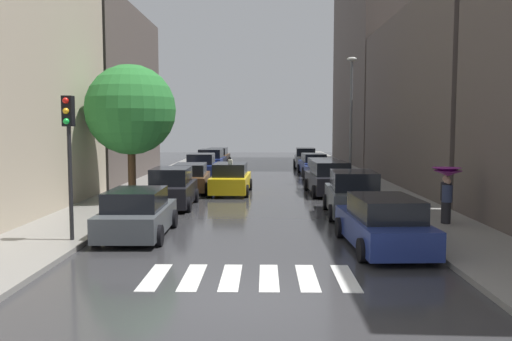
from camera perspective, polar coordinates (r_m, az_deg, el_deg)
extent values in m
cube|color=#313134|center=(34.52, 0.40, -1.04)|extent=(28.00, 72.00, 0.04)
cube|color=gray|center=(35.18, -10.25, -0.85)|extent=(3.00, 72.00, 0.15)
cube|color=gray|center=(35.05, 11.08, -0.88)|extent=(3.00, 72.00, 0.15)
cube|color=silver|center=(12.67, -11.11, -11.45)|extent=(0.45, 2.20, 0.01)
cube|color=silver|center=(12.52, -7.00, -11.60)|extent=(0.45, 2.20, 0.01)
cube|color=silver|center=(12.43, -2.80, -11.69)|extent=(0.45, 2.20, 0.01)
cube|color=silver|center=(12.40, 1.44, -11.72)|extent=(0.45, 2.20, 0.01)
cube|color=silver|center=(12.44, 5.68, -11.69)|extent=(0.45, 2.20, 0.01)
cube|color=silver|center=(12.55, 9.86, -11.60)|extent=(0.45, 2.20, 0.01)
cube|color=#564C47|center=(36.00, -17.57, 7.93)|extent=(6.00, 13.56, 11.19)
cube|color=#564C47|center=(32.38, 20.35, 7.27)|extent=(6.00, 18.17, 10.12)
cube|color=#564C47|center=(51.21, 13.39, 14.27)|extent=(6.00, 18.46, 23.99)
cube|color=#474C51|center=(17.21, -12.93, -5.27)|extent=(1.96, 4.27, 0.75)
cube|color=black|center=(16.90, -13.13, -3.10)|extent=(1.70, 2.36, 0.62)
cylinder|color=black|center=(18.81, -14.77, -5.16)|extent=(0.23, 0.64, 0.64)
cylinder|color=black|center=(18.43, -9.09, -5.27)|extent=(0.23, 0.64, 0.64)
cylinder|color=black|center=(16.17, -17.29, -6.86)|extent=(0.23, 0.64, 0.64)
cylinder|color=black|center=(15.72, -10.69, -7.06)|extent=(0.23, 0.64, 0.64)
cube|color=black|center=(23.10, -9.23, -2.49)|extent=(1.85, 4.29, 0.87)
cube|color=black|center=(22.80, -9.34, -0.59)|extent=(1.60, 2.37, 0.71)
cylinder|color=black|center=(24.66, -10.73, -2.72)|extent=(0.23, 0.64, 0.64)
cylinder|color=black|center=(24.40, -6.65, -2.75)|extent=(0.23, 0.64, 0.64)
cylinder|color=black|center=(21.93, -12.08, -3.69)|extent=(0.23, 0.64, 0.64)
cylinder|color=black|center=(21.63, -7.49, -3.74)|extent=(0.23, 0.64, 0.64)
cube|color=brown|center=(28.49, -7.22, -1.19)|extent=(2.05, 4.71, 0.74)
cube|color=black|center=(28.20, -7.28, 0.13)|extent=(1.74, 2.62, 0.61)
cylinder|color=black|center=(30.13, -8.68, -1.31)|extent=(0.25, 0.65, 0.64)
cylinder|color=black|center=(29.96, -5.17, -1.31)|extent=(0.25, 0.65, 0.64)
cylinder|color=black|center=(27.12, -9.47, -2.01)|extent=(0.25, 0.65, 0.64)
cylinder|color=black|center=(26.93, -5.57, -2.01)|extent=(0.25, 0.65, 0.64)
cube|color=navy|center=(34.95, -6.02, 0.04)|extent=(1.93, 4.29, 0.86)
cube|color=black|center=(34.68, -6.07, 1.29)|extent=(1.68, 2.37, 0.70)
cylinder|color=black|center=(36.48, -7.24, -0.22)|extent=(0.23, 0.64, 0.64)
cylinder|color=black|center=(36.28, -4.30, -0.22)|extent=(0.23, 0.64, 0.64)
cylinder|color=black|center=(33.70, -7.87, -0.65)|extent=(0.23, 0.64, 0.64)
cylinder|color=black|center=(33.49, -4.68, -0.65)|extent=(0.23, 0.64, 0.64)
cube|color=navy|center=(41.37, -4.93, 0.81)|extent=(2.11, 4.37, 0.87)
cube|color=black|center=(41.11, -4.98, 1.88)|extent=(1.80, 2.43, 0.71)
cylinder|color=black|center=(42.94, -5.94, 0.56)|extent=(0.25, 0.65, 0.64)
cylinder|color=black|center=(42.67, -3.37, 0.55)|extent=(0.25, 0.65, 0.64)
cylinder|color=black|center=(40.15, -6.59, 0.25)|extent=(0.25, 0.65, 0.64)
cylinder|color=black|center=(39.86, -3.83, 0.24)|extent=(0.25, 0.65, 0.64)
cube|color=brown|center=(47.60, -4.21, 1.30)|extent=(1.95, 4.66, 0.78)
cube|color=black|center=(47.33, -4.25, 2.14)|extent=(1.67, 2.58, 0.64)
cylinder|color=black|center=(49.24, -5.04, 1.12)|extent=(0.24, 0.65, 0.64)
cylinder|color=black|center=(49.03, -2.95, 1.12)|extent=(0.24, 0.65, 0.64)
cylinder|color=black|center=(46.23, -5.55, 0.87)|extent=(0.24, 0.65, 0.64)
cylinder|color=black|center=(46.01, -3.32, 0.87)|extent=(0.24, 0.65, 0.64)
cube|color=navy|center=(15.57, 13.78, -6.35)|extent=(2.12, 4.72, 0.75)
cube|color=black|center=(15.23, 14.06, -3.99)|extent=(1.79, 2.63, 0.62)
cylinder|color=black|center=(16.86, 9.23, -6.22)|extent=(0.25, 0.65, 0.64)
cylinder|color=black|center=(17.32, 15.42, -6.04)|extent=(0.25, 0.65, 0.64)
cylinder|color=black|center=(13.94, 11.68, -8.62)|extent=(0.25, 0.65, 0.64)
cylinder|color=black|center=(14.49, 19.05, -8.27)|extent=(0.25, 0.65, 0.64)
cube|color=#474C51|center=(21.05, 10.63, -3.20)|extent=(2.10, 4.47, 0.88)
cube|color=black|center=(20.74, 10.74, -1.08)|extent=(1.78, 2.49, 0.72)
cylinder|color=black|center=(22.43, 7.73, -3.43)|extent=(0.25, 0.65, 0.64)
cylinder|color=black|center=(22.65, 12.56, -3.42)|extent=(0.25, 0.65, 0.64)
cylinder|color=black|center=(19.57, 8.36, -4.66)|extent=(0.25, 0.65, 0.64)
cylinder|color=black|center=(19.83, 13.88, -4.63)|extent=(0.25, 0.65, 0.64)
cube|color=black|center=(27.45, 8.02, -1.31)|extent=(2.17, 4.87, 0.86)
cube|color=black|center=(27.15, 8.12, 0.27)|extent=(1.83, 2.71, 0.70)
cylinder|color=black|center=(28.89, 5.58, -1.54)|extent=(0.25, 0.65, 0.64)
cylinder|color=black|center=(29.20, 9.36, -1.52)|extent=(0.25, 0.65, 0.64)
cylinder|color=black|center=(25.79, 6.48, -2.33)|extent=(0.25, 0.65, 0.64)
cylinder|color=black|center=(26.13, 10.69, -2.29)|extent=(0.25, 0.65, 0.64)
cube|color=navy|center=(32.89, 7.32, -0.38)|extent=(2.01, 4.68, 0.75)
cube|color=black|center=(32.61, 7.39, 0.77)|extent=(1.71, 2.60, 0.61)
cylinder|color=black|center=(34.30, 5.42, -0.53)|extent=(0.24, 0.65, 0.64)
cylinder|color=black|center=(34.55, 8.46, -0.52)|extent=(0.24, 0.65, 0.64)
cylinder|color=black|center=(31.28, 6.05, -1.05)|extent=(0.24, 0.65, 0.64)
cylinder|color=black|center=(31.56, 9.37, -1.04)|extent=(0.24, 0.65, 0.64)
cube|color=navy|center=(38.51, 6.32, 0.41)|extent=(1.98, 4.57, 0.76)
cube|color=black|center=(38.24, 6.38, 1.41)|extent=(1.67, 2.54, 0.62)
cylinder|color=black|center=(39.88, 4.77, 0.24)|extent=(0.25, 0.65, 0.64)
cylinder|color=black|center=(40.12, 7.26, 0.25)|extent=(0.25, 0.65, 0.64)
cylinder|color=black|center=(36.95, 5.30, -0.13)|extent=(0.25, 0.65, 0.64)
cylinder|color=black|center=(37.21, 7.98, -0.13)|extent=(0.25, 0.65, 0.64)
cube|color=#B2B7BF|center=(44.81, 5.45, 1.10)|extent=(1.91, 4.49, 0.84)
cube|color=black|center=(44.55, 5.47, 2.06)|extent=(1.63, 2.49, 0.69)
cylinder|color=black|center=(46.26, 4.28, 0.89)|extent=(0.24, 0.65, 0.64)
cylinder|color=black|center=(46.34, 6.46, 0.88)|extent=(0.24, 0.65, 0.64)
cylinder|color=black|center=(43.35, 4.37, 0.62)|extent=(0.24, 0.65, 0.64)
cylinder|color=black|center=(43.43, 6.70, 0.60)|extent=(0.24, 0.65, 0.64)
cube|color=yellow|center=(27.38, -2.79, -1.35)|extent=(1.99, 4.61, 0.80)
cube|color=black|center=(27.09, -2.84, 0.13)|extent=(1.71, 2.56, 0.65)
cube|color=#F2EDCC|center=(27.06, -2.84, 1.00)|extent=(0.21, 0.37, 0.18)
cylinder|color=black|center=(29.00, -4.32, -1.51)|extent=(0.24, 0.65, 0.64)
cylinder|color=black|center=(28.83, -0.66, -1.53)|extent=(0.24, 0.65, 0.64)
cylinder|color=black|center=(26.04, -5.13, -2.25)|extent=(0.24, 0.65, 0.64)
cylinder|color=black|center=(25.85, -1.06, -2.28)|extent=(0.24, 0.65, 0.64)
cylinder|color=black|center=(19.40, 20.15, -4.30)|extent=(0.28, 0.28, 0.81)
cylinder|color=black|center=(19.30, 20.22, -2.18)|extent=(0.36, 0.36, 0.64)
sphere|color=tan|center=(19.25, 20.26, -0.86)|extent=(0.25, 0.25, 0.25)
cone|color=#8C1E8C|center=(19.23, 20.28, 0.00)|extent=(1.01, 1.01, 0.20)
cylinder|color=#333338|center=(19.26, 20.25, -1.09)|extent=(0.02, 0.02, 0.73)
cylinder|color=black|center=(19.33, 20.29, -4.40)|extent=(0.28, 0.28, 0.76)
cylinder|color=navy|center=(19.23, 20.35, -2.39)|extent=(0.36, 0.36, 0.60)
sphere|color=tan|center=(19.19, 20.39, -1.14)|extent=(0.24, 0.24, 0.24)
cone|color=#8C1E8C|center=(19.16, 20.41, -0.30)|extent=(0.98, 0.98, 0.20)
cylinder|color=#333338|center=(19.19, 20.38, -1.35)|extent=(0.02, 0.02, 0.70)
cylinder|color=#513823|center=(24.56, -13.53, -0.37)|extent=(0.36, 0.36, 2.41)
sphere|color=#297531|center=(24.47, -13.67, 6.54)|extent=(4.13, 4.13, 4.13)
cylinder|color=black|center=(16.35, -19.80, -1.37)|extent=(0.12, 0.12, 3.40)
cube|color=black|center=(16.27, -20.02, 6.18)|extent=(0.30, 0.30, 0.90)
sphere|color=red|center=(16.11, -20.28, 7.25)|extent=(0.18, 0.18, 0.18)
sphere|color=#F2A519|center=(16.10, -20.25, 6.19)|extent=(0.18, 0.18, 0.18)
sphere|color=green|center=(16.10, -20.22, 5.12)|extent=(0.18, 0.18, 0.18)
cylinder|color=#595B60|center=(31.81, 10.43, 5.23)|extent=(0.16, 0.16, 7.26)
ellipsoid|color=beige|center=(32.06, 10.54, 12.00)|extent=(0.60, 0.28, 0.24)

